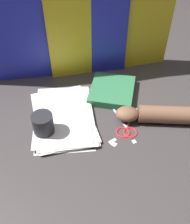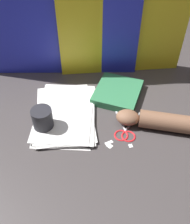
# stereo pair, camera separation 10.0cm
# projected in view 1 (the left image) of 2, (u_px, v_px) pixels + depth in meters

# --- Properties ---
(ground_plane) EXTENTS (6.00, 6.00, 0.00)m
(ground_plane) POSITION_uv_depth(u_px,v_px,m) (94.00, 124.00, 1.03)
(ground_plane) COLOR #3D3838
(backdrop_panel_left) EXTENTS (0.74, 0.04, 0.56)m
(backdrop_panel_left) POSITION_uv_depth(u_px,v_px,m) (40.00, 20.00, 1.06)
(backdrop_panel_left) COLOR #2833D1
(backdrop_panel_left) RESTS_ON ground_plane
(backdrop_panel_center) EXTENTS (0.57, 0.05, 0.53)m
(backdrop_panel_center) POSITION_uv_depth(u_px,v_px,m) (112.00, 16.00, 1.11)
(backdrop_panel_center) COLOR yellow
(backdrop_panel_center) RESTS_ON ground_plane
(paper_stack) EXTENTS (0.26, 0.37, 0.02)m
(paper_stack) POSITION_uv_depth(u_px,v_px,m) (64.00, 117.00, 1.05)
(paper_stack) COLOR white
(paper_stack) RESTS_ON ground_plane
(book_closed) EXTENTS (0.25, 0.26, 0.03)m
(book_closed) POSITION_uv_depth(u_px,v_px,m) (112.00, 91.00, 1.15)
(book_closed) COLOR #2D7247
(book_closed) RESTS_ON ground_plane
(scissors) EXTENTS (0.13, 0.18, 0.01)m
(scissors) POSITION_uv_depth(u_px,v_px,m) (126.00, 127.00, 1.02)
(scissors) COLOR silver
(scissors) RESTS_ON ground_plane
(hand_forearm) EXTENTS (0.30, 0.14, 0.07)m
(hand_forearm) POSITION_uv_depth(u_px,v_px,m) (155.00, 114.00, 1.03)
(hand_forearm) COLOR brown
(hand_forearm) RESTS_ON ground_plane
(paper_scrap_near) EXTENTS (0.02, 0.02, 0.00)m
(paper_scrap_near) POSITION_uv_depth(u_px,v_px,m) (134.00, 142.00, 0.97)
(paper_scrap_near) COLOR white
(paper_scrap_near) RESTS_ON ground_plane
(paper_scrap_mid) EXTENTS (0.03, 0.03, 0.00)m
(paper_scrap_mid) POSITION_uv_depth(u_px,v_px,m) (114.00, 144.00, 0.96)
(paper_scrap_mid) COLOR white
(paper_scrap_mid) RESTS_ON ground_plane
(paper_scrap_far) EXTENTS (0.03, 0.02, 0.00)m
(paper_scrap_far) POSITION_uv_depth(u_px,v_px,m) (112.00, 141.00, 0.98)
(paper_scrap_far) COLOR white
(paper_scrap_far) RESTS_ON ground_plane
(mug) EXTENTS (0.08, 0.08, 0.10)m
(mug) POSITION_uv_depth(u_px,v_px,m) (43.00, 125.00, 0.97)
(mug) COLOR #232328
(mug) RESTS_ON ground_plane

